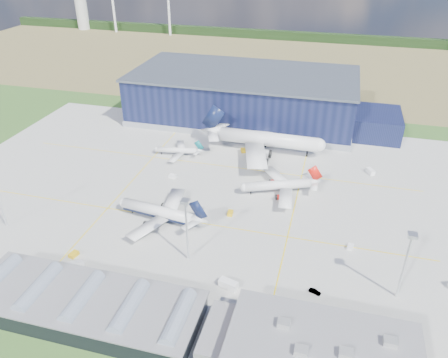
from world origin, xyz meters
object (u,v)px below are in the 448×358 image
airliner_navy (158,206)px  gse_tug_b (74,254)px  airliner_widebody (268,132)px  airliner_regional (177,148)px  light_mast_center (186,220)px  gse_tug_a (230,213)px  airstair (76,270)px  car_b (315,292)px  gse_van_a (228,284)px  light_mast_east (407,256)px  gse_cart_b (173,176)px  airliner_red (278,181)px  ops_building (322,353)px  gse_cart_a (350,247)px  gse_tug_c (243,150)px  hangar (248,98)px  gse_van_b (370,171)px

airliner_navy → gse_tug_b: bearing=61.6°
airliner_widebody → airliner_navy: bearing=-111.9°
airliner_regional → light_mast_center: bearing=103.9°
airliner_navy → gse_tug_a: 27.34m
airliner_regional → airstair: (-1.76, -86.00, -2.26)m
airstair → car_b: size_ratio=1.47×
airliner_navy → gse_van_a: airliner_navy is taller
airliner_regional → gse_tug_b: bearing=75.5°
airliner_widebody → gse_tug_b: size_ratio=19.33×
light_mast_east → airliner_widebody: size_ratio=0.37×
airliner_regional → gse_cart_b: airliner_regional is taller
airliner_navy → car_b: size_ratio=10.26×
airliner_red → car_b: airliner_red is taller
ops_building → airliner_red: size_ratio=1.32×
gse_van_a → gse_cart_a: gse_van_a is taller
airliner_regional → airstair: airliner_regional is taller
gse_van_a → car_b: gse_van_a is taller
gse_tug_b → light_mast_east: bearing=16.3°
light_mast_east → gse_tug_c: light_mast_east is taller
airliner_navy → car_b: airliner_navy is taller
gse_cart_a → airliner_widebody: bearing=132.2°
gse_tug_a → gse_tug_b: gse_tug_b is taller
ops_building → hangar: bearing=108.6°
airliner_red → gse_cart_a: (29.69, -29.09, -5.07)m
hangar → airliner_red: bearing=-69.2°
ops_building → airliner_navy: airliner_navy is taller
ops_building → gse_cart_b: bearing=131.1°
light_mast_center → airliner_regional: 76.94m
airliner_navy → airliner_widebody: (28.58, 67.00, 4.01)m
airliner_regional → airliner_red: bearing=148.1°
airliner_navy → gse_tug_a: airliner_navy is taller
ops_building → light_mast_center: (-45.01, 30.00, 10.64)m
light_mast_east → gse_tug_b: light_mast_east is taller
gse_tug_a → airliner_navy: bearing=-162.3°
ops_building → airstair: 77.90m
airliner_navy → airliner_widebody: 72.95m
airliner_navy → airliner_regional: airliner_navy is taller
gse_van_b → airliner_navy: bearing=-172.5°
gse_van_a → gse_tug_c: bearing=26.9°
hangar → gse_cart_a: bearing=-60.9°
gse_cart_a → gse_tug_c: bearing=140.2°
airliner_navy → car_b: 63.83m
airliner_widebody → gse_tug_a: bearing=-92.6°
airliner_red → airstair: size_ratio=6.50×
gse_tug_b → airliner_red: bearing=55.7°
light_mast_east → airstair: size_ratio=4.29×
gse_tug_a → gse_cart_a: size_ratio=1.13×
airliner_red → gse_van_b: (37.30, 26.73, -4.63)m
airliner_red → gse_tug_a: 25.54m
airliner_regional → car_b: bearing=124.4°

